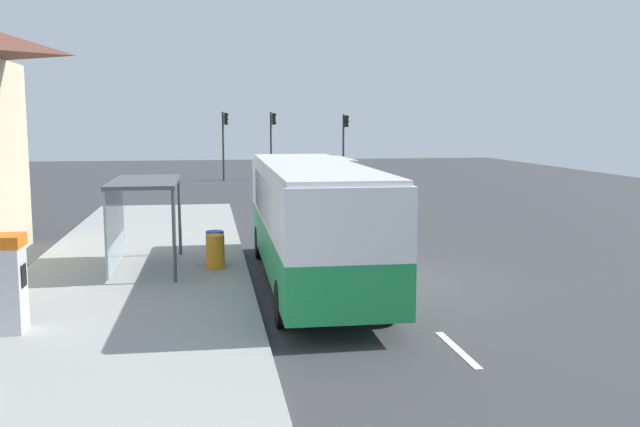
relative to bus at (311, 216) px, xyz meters
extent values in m
cube|color=#38383A|center=(1.71, 14.25, -1.86)|extent=(56.00, 92.00, 0.04)
cube|color=#999993|center=(-4.69, 2.25, -1.75)|extent=(6.20, 30.00, 0.18)
cube|color=silver|center=(1.96, -5.75, -1.84)|extent=(0.16, 2.20, 0.01)
cube|color=silver|center=(1.96, -0.75, -1.84)|extent=(0.16, 2.20, 0.01)
cube|color=silver|center=(1.96, 4.25, -1.84)|extent=(0.16, 2.20, 0.01)
cube|color=silver|center=(1.96, 9.25, -1.84)|extent=(0.16, 2.20, 0.01)
cube|color=silver|center=(1.96, 14.25, -1.84)|extent=(0.16, 2.20, 0.01)
cube|color=silver|center=(1.96, 19.25, -1.84)|extent=(0.16, 2.20, 0.01)
cube|color=silver|center=(1.96, 24.25, -1.84)|extent=(0.16, 2.20, 0.01)
cube|color=silver|center=(1.96, 29.25, -1.84)|extent=(0.16, 2.20, 0.01)
cube|color=#1E8C47|center=(0.01, -0.02, -0.77)|extent=(2.63, 11.03, 1.15)
cube|color=silver|center=(0.01, -0.02, 0.53)|extent=(2.63, 11.03, 1.45)
cube|color=silver|center=(0.01, -0.02, 1.31)|extent=(2.51, 10.81, 0.12)
cube|color=black|center=(0.08, 5.43, 0.46)|extent=(2.30, 0.15, 1.22)
cube|color=black|center=(-1.20, -0.51, 0.46)|extent=(0.19, 8.58, 1.10)
cylinder|color=black|center=(-1.07, 3.89, -1.34)|extent=(0.29, 1.00, 1.00)
cylinder|color=black|center=(1.19, 3.87, -1.34)|extent=(0.29, 1.00, 1.00)
cylinder|color=black|center=(-1.16, -3.71, -1.34)|extent=(0.29, 1.00, 1.00)
cylinder|color=black|center=(1.10, -3.73, -1.34)|extent=(0.29, 1.00, 1.00)
cube|color=silver|center=(3.91, 19.48, -0.52)|extent=(2.06, 5.22, 1.96)
cube|color=black|center=(3.91, 19.48, -0.19)|extent=(2.08, 3.15, 0.44)
cylinder|color=black|center=(4.84, 17.49, -1.50)|extent=(0.23, 0.68, 0.68)
cylinder|color=black|center=(3.04, 17.47, -1.50)|extent=(0.23, 0.68, 0.68)
cylinder|color=black|center=(4.79, 21.49, -1.50)|extent=(0.23, 0.68, 0.68)
cylinder|color=black|center=(2.99, 21.47, -1.50)|extent=(0.23, 0.68, 0.68)
cube|color=#B7B7BC|center=(4.01, 34.24, -1.22)|extent=(1.99, 4.47, 0.60)
cube|color=black|center=(4.00, 34.44, -0.62)|extent=(1.69, 2.44, 0.60)
cylinder|color=black|center=(4.90, 32.77, -1.52)|extent=(0.23, 0.65, 0.64)
cylinder|color=black|center=(3.26, 32.70, -1.52)|extent=(0.23, 0.65, 0.64)
cylinder|color=black|center=(4.77, 35.77, -1.52)|extent=(0.23, 0.65, 0.64)
cylinder|color=black|center=(3.13, 35.70, -1.52)|extent=(0.23, 0.65, 0.64)
cube|color=silver|center=(-6.58, -3.80, -0.81)|extent=(0.60, 0.70, 1.70)
cube|color=orange|center=(-6.58, -3.80, 0.16)|extent=(0.66, 0.76, 0.24)
cube|color=black|center=(-6.27, -3.80, -0.54)|extent=(0.03, 0.36, 0.44)
cylinder|color=orange|center=(-2.49, 1.67, -1.19)|extent=(0.52, 0.52, 0.95)
cylinder|color=blue|center=(-2.49, 2.37, -1.19)|extent=(0.52, 0.52, 0.95)
cylinder|color=#2D2D2D|center=(7.11, 32.24, 0.53)|extent=(0.14, 0.14, 4.75)
cube|color=black|center=(7.33, 32.24, 2.41)|extent=(0.24, 0.28, 0.84)
sphere|color=#360606|center=(7.45, 32.24, 2.69)|extent=(0.16, 0.16, 0.16)
sphere|color=#3C2C03|center=(7.45, 32.24, 2.41)|extent=(0.16, 0.16, 0.16)
sphere|color=green|center=(7.45, 32.24, 2.13)|extent=(0.16, 0.16, 0.16)
cylinder|color=#2D2D2D|center=(-1.49, 33.04, 0.62)|extent=(0.14, 0.14, 4.92)
cube|color=black|center=(-1.27, 33.04, 2.58)|extent=(0.24, 0.28, 0.84)
sphere|color=#360606|center=(-1.15, 33.04, 2.86)|extent=(0.16, 0.16, 0.16)
sphere|color=#3C2C03|center=(-1.15, 33.04, 2.58)|extent=(0.16, 0.16, 0.16)
sphere|color=green|center=(-1.15, 33.04, 2.30)|extent=(0.16, 0.16, 0.16)
cylinder|color=#2D2D2D|center=(2.01, 33.84, 0.62)|extent=(0.14, 0.14, 4.92)
cube|color=black|center=(2.23, 33.84, 2.58)|extent=(0.24, 0.28, 0.84)
sphere|color=#360606|center=(2.35, 33.84, 2.86)|extent=(0.16, 0.16, 0.16)
sphere|color=#F2B20C|center=(2.35, 33.84, 2.58)|extent=(0.16, 0.16, 0.16)
sphere|color=black|center=(2.35, 33.84, 2.30)|extent=(0.16, 0.16, 0.16)
cube|color=#4C4C51|center=(-4.39, 1.99, 0.79)|extent=(1.80, 4.00, 0.10)
cube|color=#8CA5B2|center=(-5.24, 1.99, -0.41)|extent=(0.06, 3.80, 2.30)
cylinder|color=#4C4C51|center=(-3.54, 0.09, -0.44)|extent=(0.10, 0.10, 2.44)
cylinder|color=#4C4C51|center=(-3.54, 3.89, -0.44)|extent=(0.10, 0.10, 2.44)
camera|label=1|loc=(-2.67, -18.15, 2.49)|focal=39.71mm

